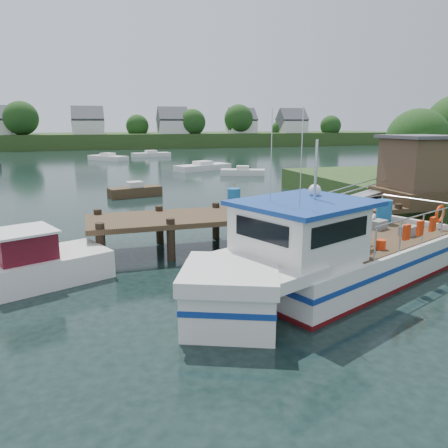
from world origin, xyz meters
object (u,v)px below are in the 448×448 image
object	(u,v)px
lobster_boat	(327,258)
moored_far	(151,154)
moored_c	(203,167)
moored_rowboat	(135,191)
dock	(372,186)
moored_d	(108,158)
moored_b	(243,172)

from	to	relation	value
lobster_boat	moored_far	size ratio (longest dim) A/B	1.82
lobster_boat	moored_c	bearing A→B (deg)	59.06
lobster_boat	moored_rowboat	xyz separation A→B (m)	(-3.74, 19.49, -0.59)
dock	moored_d	xyz separation A→B (m)	(-9.45, 46.06, -1.86)
moored_rowboat	moored_c	size ratio (longest dim) A/B	0.57
moored_far	moored_d	size ratio (longest dim) A/B	1.01
lobster_boat	moored_rowboat	world-z (taller)	lobster_boat
lobster_boat	moored_rowboat	bearing A→B (deg)	78.44
dock	moored_b	bearing A→B (deg)	84.46
moored_rowboat	dock	bearing A→B (deg)	-39.53
moored_far	moored_b	xyz separation A→B (m)	(5.05, -27.45, -0.01)
moored_far	moored_c	xyz separation A→B (m)	(2.54, -21.64, 0.01)
moored_rowboat	moored_d	world-z (taller)	moored_rowboat
dock	moored_rowboat	xyz separation A→B (m)	(-9.21, 13.91, -1.85)
moored_b	moored_c	distance (m)	6.33
moored_rowboat	moored_far	distance (m)	37.71
moored_b	moored_c	size ratio (longest dim) A/B	0.67
dock	lobster_boat	distance (m)	7.91
lobster_boat	moored_d	bearing A→B (deg)	71.99
dock	moored_rowboat	size ratio (longest dim) A/B	4.37
moored_c	moored_d	distance (m)	19.02
moored_far	moored_c	size ratio (longest dim) A/B	0.89
moored_far	moored_d	world-z (taller)	moored_d
moored_rowboat	moored_b	size ratio (longest dim) A/B	0.84
dock	moored_b	xyz separation A→B (m)	(2.29, 23.62, -1.89)
moored_far	moored_rowboat	bearing A→B (deg)	-123.76
moored_far	moored_c	distance (m)	21.79
dock	lobster_boat	xyz separation A→B (m)	(-5.47, -5.58, -1.26)
moored_rowboat	moored_d	distance (m)	32.15
moored_rowboat	moored_d	bearing A→B (deg)	107.39
moored_rowboat	moored_b	distance (m)	15.05
lobster_boat	moored_d	xyz separation A→B (m)	(-3.98, 51.64, -0.61)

